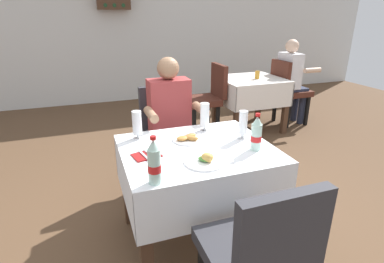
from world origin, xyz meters
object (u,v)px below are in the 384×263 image
(beer_glass_right, at_px, (137,124))
(napkin_cutlery_set, at_px, (146,155))
(main_dining_table, at_px, (197,171))
(cola_bottle_primary, at_px, (256,134))
(background_dining_table, at_px, (250,91))
(plate_near_camera, at_px, (205,160))
(beer_glass_middle, at_px, (243,125))
(background_chair_left, at_px, (208,96))
(beer_glass_left, at_px, (205,117))
(chair_near_camera_side, at_px, (258,253))
(cola_bottle_secondary, at_px, (154,163))
(seated_diner_far, at_px, (171,120))
(background_chair_right, at_px, (288,88))
(background_patron, at_px, (292,78))
(chair_far_diner_seat, at_px, (166,133))
(plate_far_diner, at_px, (189,138))
(background_table_tumbler, at_px, (257,75))

(beer_glass_right, height_order, napkin_cutlery_set, beer_glass_right)
(main_dining_table, relative_size, beer_glass_right, 4.91)
(beer_glass_right, distance_m, cola_bottle_primary, 0.84)
(background_dining_table, bearing_deg, plate_near_camera, -125.64)
(beer_glass_middle, distance_m, background_chair_left, 2.03)
(napkin_cutlery_set, distance_m, background_chair_left, 2.35)
(beer_glass_left, bearing_deg, chair_near_camera_side, -98.73)
(cola_bottle_primary, relative_size, background_chair_left, 0.26)
(cola_bottle_secondary, bearing_deg, napkin_cutlery_set, 85.95)
(chair_near_camera_side, bearing_deg, seated_diner_far, 89.23)
(beer_glass_middle, relative_size, cola_bottle_primary, 0.82)
(background_dining_table, bearing_deg, napkin_cutlery_set, -133.69)
(plate_near_camera, xyz_separation_m, background_dining_table, (1.58, 2.20, -0.21))
(chair_near_camera_side, bearing_deg, background_dining_table, 60.96)
(main_dining_table, bearing_deg, chair_near_camera_side, -90.00)
(main_dining_table, relative_size, background_chair_left, 1.05)
(beer_glass_right, height_order, background_chair_left, background_chair_left)
(beer_glass_left, bearing_deg, cola_bottle_primary, -67.34)
(background_chair_right, bearing_deg, background_patron, 0.00)
(chair_far_diner_seat, xyz_separation_m, background_dining_table, (1.55, 1.16, 0.00))
(beer_glass_left, xyz_separation_m, beer_glass_right, (-0.52, 0.01, -0.00))
(beer_glass_middle, xyz_separation_m, background_chair_right, (1.83, 1.93, -0.30))
(plate_far_diner, height_order, cola_bottle_secondary, cola_bottle_secondary)
(beer_glass_right, xyz_separation_m, background_chair_left, (1.25, 1.67, -0.30))
(main_dining_table, relative_size, background_patron, 0.81)
(background_dining_table, xyz_separation_m, background_chair_right, (0.65, 0.00, -0.00))
(cola_bottle_primary, bearing_deg, background_table_tumbler, 58.81)
(beer_glass_left, relative_size, background_chair_left, 0.23)
(chair_near_camera_side, distance_m, background_dining_table, 3.19)
(seated_diner_far, distance_m, background_chair_right, 2.52)
(seated_diner_far, relative_size, beer_glass_left, 5.74)
(main_dining_table, distance_m, cola_bottle_primary, 0.49)
(beer_glass_right, bearing_deg, cola_bottle_primary, -33.22)
(background_chair_right, bearing_deg, background_chair_left, 180.00)
(beer_glass_right, relative_size, background_table_tumbler, 1.88)
(beer_glass_middle, height_order, cola_bottle_primary, cola_bottle_primary)
(cola_bottle_primary, xyz_separation_m, background_chair_right, (1.84, 2.13, -0.31))
(background_chair_left, bearing_deg, background_chair_right, 0.00)
(chair_near_camera_side, height_order, beer_glass_right, chair_near_camera_side)
(cola_bottle_secondary, relative_size, background_chair_right, 0.28)
(plate_far_diner, height_order, background_dining_table, plate_far_diner)
(background_chair_right, relative_size, background_patron, 0.77)
(cola_bottle_primary, xyz_separation_m, background_dining_table, (1.19, 2.13, -0.30))
(chair_near_camera_side, bearing_deg, plate_far_diner, 90.77)
(beer_glass_left, bearing_deg, background_patron, 39.16)
(chair_near_camera_side, height_order, background_patron, background_patron)
(beer_glass_left, relative_size, background_table_tumbler, 1.99)
(seated_diner_far, height_order, background_chair_left, seated_diner_far)
(plate_near_camera, distance_m, beer_glass_left, 0.56)
(plate_far_diner, bearing_deg, background_table_tumbler, 47.48)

